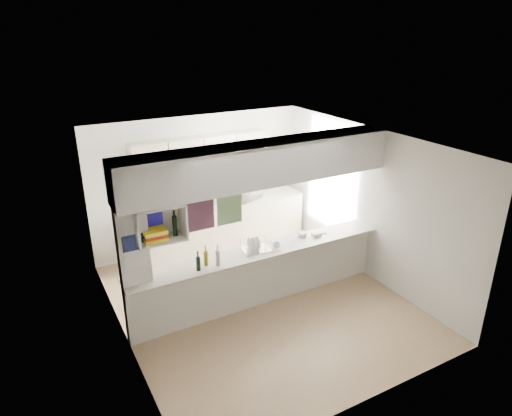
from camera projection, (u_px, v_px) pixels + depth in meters
floor at (260, 302)px, 7.30m from camera, size 4.80×4.80×0.00m
ceiling at (261, 143)px, 6.33m from camera, size 4.80×4.80×0.00m
wall_back at (199, 183)px, 8.77m from camera, size 4.20×0.00×4.20m
wall_left at (119, 260)px, 5.88m from camera, size 0.00×4.80×4.80m
wall_right at (368, 203)px, 7.75m from camera, size 0.00×4.80×4.80m
servery_partition at (250, 208)px, 6.60m from camera, size 4.20×0.50×2.60m
cubby_shelf at (158, 225)px, 5.91m from camera, size 0.65×0.35×0.50m
kitchen_run at (213, 209)px, 8.80m from camera, size 3.60×0.63×2.24m
microwave at (246, 191)px, 8.98m from camera, size 0.69×0.57×0.33m
bowl at (245, 182)px, 8.86m from camera, size 0.26×0.26×0.06m
dish_rack at (256, 245)px, 6.95m from camera, size 0.46×0.37×0.22m
cup at (277, 245)px, 7.00m from camera, size 0.13×0.13×0.09m
wine_bottles at (208, 259)px, 6.45m from camera, size 0.37×0.15×0.32m
plastic_tubs at (308, 234)px, 7.42m from camera, size 0.49×0.23×0.07m
utensil_jar at (204, 202)px, 8.67m from camera, size 0.10×0.10×0.14m
knife_block at (184, 203)px, 8.50m from camera, size 0.13×0.11×0.22m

